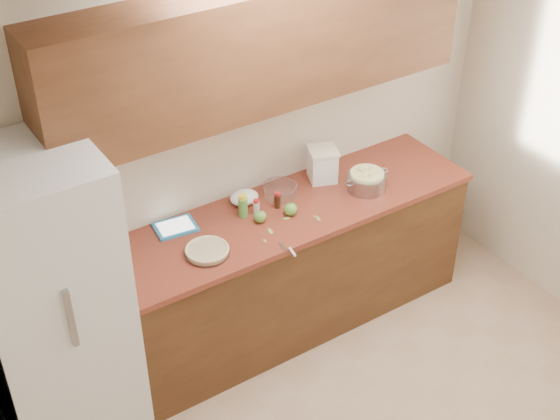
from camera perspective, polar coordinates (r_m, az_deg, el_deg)
room_shell at (r=3.64m, az=12.58°, el=-6.65°), size 3.60×3.60×3.60m
counter_run at (r=5.04m, az=-0.22°, el=-4.52°), size 2.64×0.68×0.92m
upper_cabinets at (r=4.37m, az=-1.40°, el=11.83°), size 2.60×0.34×0.70m
fridge at (r=4.31m, az=-16.38°, el=-6.79°), size 0.70×0.70×1.80m
pie at (r=4.45m, az=-5.35°, el=-2.99°), size 0.26×0.26×0.04m
colander at (r=4.98m, az=6.35°, el=2.12°), size 0.34×0.25×0.12m
flour_canister at (r=5.03m, az=3.13°, el=3.38°), size 0.23×0.23×0.22m
tablet at (r=4.67m, az=-7.66°, el=-1.24°), size 0.26×0.21×0.02m
paring_knife at (r=4.45m, az=0.80°, el=-3.02°), size 0.05×0.17×0.02m
lemon_bottle at (r=4.70m, az=-2.72°, el=0.29°), size 0.06×0.06×0.15m
cinnamon_shaker at (r=4.74m, az=-1.75°, el=0.22°), size 0.04×0.04×0.10m
vanilla_bottle at (r=4.78m, az=-0.19°, el=0.72°), size 0.04×0.04×0.11m
mixing_bowl at (r=4.90m, az=-0.01°, el=1.49°), size 0.22×0.22×0.08m
paper_towel at (r=4.84m, az=-2.64°, el=0.93°), size 0.22×0.19×0.08m
apple_left at (r=4.67m, az=-1.47°, el=-0.49°), size 0.08×0.08×0.09m
apple_center at (r=4.73m, az=0.77°, el=0.06°), size 0.08×0.08×0.09m
peel_a at (r=4.72m, az=2.81°, el=-0.62°), size 0.03×0.05×0.00m
peel_b at (r=4.54m, az=-1.11°, el=-2.28°), size 0.01×0.03×0.00m
peel_c at (r=4.61m, az=-0.71°, el=-1.56°), size 0.03×0.05×0.00m
peel_d at (r=4.74m, az=2.62°, el=-0.48°), size 0.03×0.03×0.00m
peel_e at (r=4.72m, az=0.49°, el=-0.61°), size 0.04×0.02×0.00m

